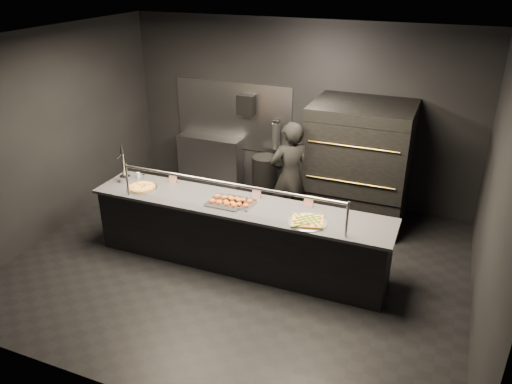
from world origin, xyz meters
TOP-DOWN VIEW (x-y plane):
  - room at (-0.02, 0.05)m, footprint 6.04×6.00m
  - service_counter at (0.00, -0.00)m, footprint 4.10×0.78m
  - pizza_oven at (1.20, 1.90)m, footprint 1.50×1.23m
  - prep_shelf at (-1.60, 2.32)m, footprint 1.20×0.35m
  - towel_dispenser at (-0.90, 2.39)m, footprint 0.30×0.20m
  - fire_extinguisher at (-0.35, 2.40)m, footprint 0.14×0.14m
  - beer_tap at (-1.81, 0.05)m, footprint 0.15×0.22m
  - round_pizza at (-1.45, -0.06)m, footprint 0.43×0.43m
  - slider_tray_a at (-0.15, -0.05)m, footprint 0.47×0.34m
  - slider_tray_b at (-0.00, -0.01)m, footprint 0.45×0.36m
  - square_pizza at (0.99, -0.15)m, footprint 0.49×0.49m
  - condiment_jar at (-1.67, 0.22)m, footprint 0.13×0.05m
  - tent_cards at (-0.04, 0.28)m, footprint 2.14×0.04m
  - trash_bin at (-0.45, 2.14)m, footprint 0.44×0.44m
  - worker at (0.31, 1.21)m, footprint 0.75×0.71m

SIDE VIEW (x-z plane):
  - trash_bin at x=-0.45m, z-range 0.00..0.74m
  - prep_shelf at x=-1.60m, z-range 0.00..0.90m
  - service_counter at x=0.00m, z-range -0.22..1.15m
  - worker at x=0.31m, z-range 0.00..1.73m
  - round_pizza at x=-1.45m, z-range 0.92..0.95m
  - square_pizza at x=0.99m, z-range 0.92..0.96m
  - slider_tray_b at x=0.00m, z-range 0.91..0.98m
  - slider_tray_a at x=-0.15m, z-range 0.91..0.99m
  - condiment_jar at x=-1.67m, z-range 0.92..1.00m
  - pizza_oven at x=1.20m, z-range 0.01..1.92m
  - tent_cards at x=-0.04m, z-range 0.92..1.07m
  - fire_extinguisher at x=-0.35m, z-range 0.81..1.31m
  - beer_tap at x=-1.81m, z-range 0.79..1.38m
  - room at x=-0.02m, z-range 0.00..3.00m
  - towel_dispenser at x=-0.90m, z-range 1.38..1.73m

